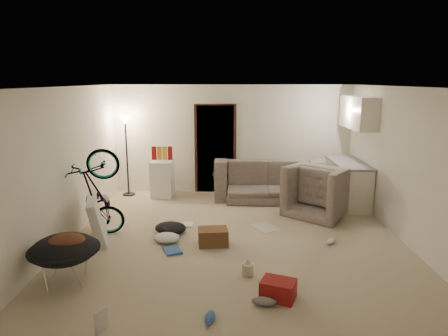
{
  "coord_description": "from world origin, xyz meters",
  "views": [
    {
      "loc": [
        -0.17,
        -6.22,
        2.6
      ],
      "look_at": [
        -0.19,
        0.6,
        1.09
      ],
      "focal_mm": 32.0,
      "sensor_mm": 36.0,
      "label": 1
    }
  ],
  "objects_px": {
    "drink_case_b": "(278,289)",
    "juicer": "(248,268)",
    "armchair": "(323,195)",
    "tv_box": "(97,218)",
    "kitchen_counter": "(347,184)",
    "mini_fridge": "(162,179)",
    "saucer_chair": "(65,255)",
    "bicycle": "(99,213)",
    "sofa": "(267,183)",
    "floor_lamp": "(126,139)",
    "drink_case_a": "(213,237)"
  },
  "relations": [
    {
      "from": "drink_case_b",
      "to": "juicer",
      "type": "height_order",
      "value": "juicer"
    },
    {
      "from": "armchair",
      "to": "tv_box",
      "type": "xyz_separation_m",
      "value": [
        -4.08,
        -1.34,
        -0.0
      ]
    },
    {
      "from": "kitchen_counter",
      "to": "juicer",
      "type": "relative_size",
      "value": 6.34
    },
    {
      "from": "tv_box",
      "to": "drink_case_b",
      "type": "xyz_separation_m",
      "value": [
        2.78,
        -1.88,
        -0.25
      ]
    },
    {
      "from": "armchair",
      "to": "mini_fridge",
      "type": "xyz_separation_m",
      "value": [
        -3.38,
        1.15,
        0.04
      ]
    },
    {
      "from": "kitchen_counter",
      "to": "saucer_chair",
      "type": "relative_size",
      "value": 1.66
    },
    {
      "from": "armchair",
      "to": "mini_fridge",
      "type": "relative_size",
      "value": 1.37
    },
    {
      "from": "bicycle",
      "to": "drink_case_b",
      "type": "xyz_separation_m",
      "value": [
        2.78,
        -1.97,
        -0.29
      ]
    },
    {
      "from": "drink_case_b",
      "to": "juicer",
      "type": "distance_m",
      "value": 0.68
    },
    {
      "from": "bicycle",
      "to": "tv_box",
      "type": "relative_size",
      "value": 1.41
    },
    {
      "from": "sofa",
      "to": "tv_box",
      "type": "distance_m",
      "value": 3.88
    },
    {
      "from": "mini_fridge",
      "to": "sofa",
      "type": "bearing_deg",
      "value": 1.54
    },
    {
      "from": "saucer_chair",
      "to": "tv_box",
      "type": "relative_size",
      "value": 0.82
    },
    {
      "from": "floor_lamp",
      "to": "kitchen_counter",
      "type": "bearing_deg",
      "value": -7.66
    },
    {
      "from": "mini_fridge",
      "to": "drink_case_a",
      "type": "height_order",
      "value": "mini_fridge"
    },
    {
      "from": "kitchen_counter",
      "to": "tv_box",
      "type": "relative_size",
      "value": 1.36
    },
    {
      "from": "floor_lamp",
      "to": "tv_box",
      "type": "distance_m",
      "value": 2.75
    },
    {
      "from": "drink_case_b",
      "to": "sofa",
      "type": "bearing_deg",
      "value": 108.36
    },
    {
      "from": "kitchen_counter",
      "to": "armchair",
      "type": "xyz_separation_m",
      "value": [
        -0.65,
        -0.6,
        -0.07
      ]
    },
    {
      "from": "kitchen_counter",
      "to": "bicycle",
      "type": "bearing_deg",
      "value": -158.69
    },
    {
      "from": "floor_lamp",
      "to": "drink_case_a",
      "type": "xyz_separation_m",
      "value": [
        2.03,
        -2.84,
        -1.17
      ]
    },
    {
      "from": "saucer_chair",
      "to": "juicer",
      "type": "relative_size",
      "value": 3.83
    },
    {
      "from": "floor_lamp",
      "to": "saucer_chair",
      "type": "relative_size",
      "value": 2.0
    },
    {
      "from": "tv_box",
      "to": "drink_case_a",
      "type": "distance_m",
      "value": 1.96
    },
    {
      "from": "bicycle",
      "to": "drink_case_b",
      "type": "relative_size",
      "value": 3.85
    },
    {
      "from": "mini_fridge",
      "to": "juicer",
      "type": "bearing_deg",
      "value": -61.32
    },
    {
      "from": "floor_lamp",
      "to": "kitchen_counter",
      "type": "height_order",
      "value": "floor_lamp"
    },
    {
      "from": "sofa",
      "to": "juicer",
      "type": "bearing_deg",
      "value": 81.54
    },
    {
      "from": "kitchen_counter",
      "to": "tv_box",
      "type": "xyz_separation_m",
      "value": [
        -4.73,
        -1.93,
        -0.08
      ]
    },
    {
      "from": "sofa",
      "to": "mini_fridge",
      "type": "relative_size",
      "value": 2.83
    },
    {
      "from": "floor_lamp",
      "to": "armchair",
      "type": "xyz_separation_m",
      "value": [
        4.18,
        -1.25,
        -0.94
      ]
    },
    {
      "from": "sofa",
      "to": "saucer_chair",
      "type": "bearing_deg",
      "value": 53.44
    },
    {
      "from": "floor_lamp",
      "to": "kitchen_counter",
      "type": "distance_m",
      "value": 4.95
    },
    {
      "from": "kitchen_counter",
      "to": "juicer",
      "type": "distance_m",
      "value": 3.96
    },
    {
      "from": "saucer_chair",
      "to": "juicer",
      "type": "xyz_separation_m",
      "value": [
        2.39,
        0.22,
        -0.29
      ]
    },
    {
      "from": "sofa",
      "to": "juicer",
      "type": "relative_size",
      "value": 9.81
    },
    {
      "from": "floor_lamp",
      "to": "juicer",
      "type": "height_order",
      "value": "floor_lamp"
    },
    {
      "from": "mini_fridge",
      "to": "drink_case_a",
      "type": "xyz_separation_m",
      "value": [
        1.23,
        -2.74,
        -0.28
      ]
    },
    {
      "from": "floor_lamp",
      "to": "tv_box",
      "type": "xyz_separation_m",
      "value": [
        0.1,
        -2.58,
        -0.94
      ]
    },
    {
      "from": "bicycle",
      "to": "drink_case_a",
      "type": "height_order",
      "value": "bicycle"
    },
    {
      "from": "armchair",
      "to": "kitchen_counter",
      "type": "bearing_deg",
      "value": -96.72
    },
    {
      "from": "kitchen_counter",
      "to": "bicycle",
      "type": "height_order",
      "value": "kitchen_counter"
    },
    {
      "from": "floor_lamp",
      "to": "drink_case_b",
      "type": "bearing_deg",
      "value": -57.2
    },
    {
      "from": "sofa",
      "to": "mini_fridge",
      "type": "height_order",
      "value": "mini_fridge"
    },
    {
      "from": "mini_fridge",
      "to": "saucer_chair",
      "type": "distance_m",
      "value": 4.04
    },
    {
      "from": "bicycle",
      "to": "mini_fridge",
      "type": "xyz_separation_m",
      "value": [
        0.71,
        2.39,
        0.0
      ]
    },
    {
      "from": "kitchen_counter",
      "to": "drink_case_a",
      "type": "bearing_deg",
      "value": -141.89
    },
    {
      "from": "sofa",
      "to": "juicer",
      "type": "distance_m",
      "value": 3.73
    },
    {
      "from": "floor_lamp",
      "to": "armchair",
      "type": "bearing_deg",
      "value": -16.61
    },
    {
      "from": "bicycle",
      "to": "mini_fridge",
      "type": "relative_size",
      "value": 1.9
    }
  ]
}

